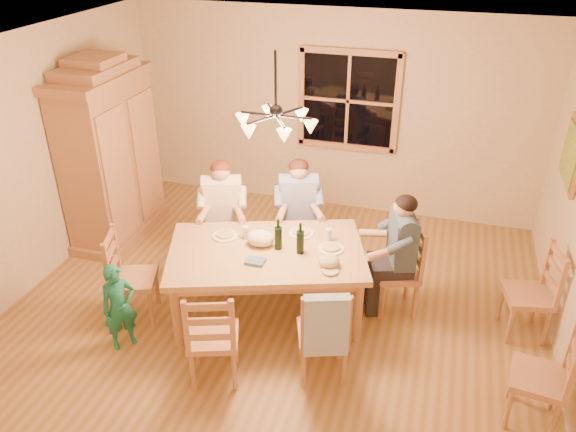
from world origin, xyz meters
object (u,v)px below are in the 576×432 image
(child, at_px, (119,307))
(chair_spare_back, at_px, (524,308))
(dining_table, at_px, (267,258))
(adult_slate_man, at_px, (401,240))
(adult_woman, at_px, (222,202))
(armoire, at_px, (111,158))
(chair_far_left, at_px, (225,243))
(chair_end_right, at_px, (396,284))
(wine_bottle_b, at_px, (300,238))
(chair_near_left, at_px, (214,350))
(chair_far_right, at_px, (298,241))
(chair_spare_front, at_px, (534,392))
(chandelier, at_px, (276,121))
(wine_bottle_a, at_px, (278,234))
(chair_end_left, at_px, (136,291))
(chair_near_right, at_px, (322,346))
(adult_plaid_man, at_px, (298,200))

(child, distance_m, chair_spare_back, 3.92)
(dining_table, relative_size, adult_slate_man, 2.53)
(adult_woman, height_order, chair_spare_back, adult_woman)
(armoire, relative_size, dining_table, 1.04)
(chair_far_left, distance_m, chair_end_right, 2.04)
(wine_bottle_b, distance_m, chair_spare_back, 2.31)
(chair_near_left, bearing_deg, armoire, 117.97)
(dining_table, distance_m, chair_far_right, 1.05)
(dining_table, relative_size, chair_near_left, 2.24)
(chair_far_left, height_order, chair_spare_front, same)
(chandelier, bearing_deg, chair_far_left, 144.31)
(adult_slate_man, relative_size, wine_bottle_a, 2.65)
(chair_end_right, distance_m, wine_bottle_a, 1.37)
(chandelier, height_order, wine_bottle_b, chandelier)
(chair_far_left, distance_m, chair_near_left, 1.83)
(chair_end_right, bearing_deg, chair_far_left, 63.43)
(chair_end_left, relative_size, chair_spare_back, 1.00)
(chair_near_right, bearing_deg, armoire, 131.94)
(chair_end_right, xyz_separation_m, adult_plaid_man, (-1.21, 0.55, 0.54))
(chair_far_left, bearing_deg, child, 56.09)
(chair_far_left, xyz_separation_m, wine_bottle_b, (1.09, -0.65, 0.62))
(adult_plaid_man, relative_size, wine_bottle_b, 2.65)
(adult_woman, distance_m, adult_plaid_man, 0.86)
(adult_plaid_man, bearing_deg, armoire, -19.63)
(chair_near_right, height_order, chair_spare_front, same)
(wine_bottle_b, xyz_separation_m, child, (-1.51, -0.93, -0.47))
(chair_end_left, bearing_deg, chandelier, 92.79)
(chandelier, relative_size, adult_slate_man, 0.88)
(chair_end_right, xyz_separation_m, wine_bottle_a, (-1.16, -0.37, 0.62))
(adult_woman, height_order, chair_spare_front, adult_woman)
(wine_bottle_b, bearing_deg, chair_end_right, 22.48)
(armoire, height_order, wine_bottle_b, armoire)
(chair_end_right, distance_m, child, 2.78)
(chair_near_right, xyz_separation_m, adult_plaid_man, (-0.70, 1.69, 0.54))
(chair_far_right, relative_size, adult_slate_man, 1.13)
(adult_plaid_man, height_order, child, adult_plaid_man)
(chair_far_right, distance_m, chair_near_left, 2.02)
(chair_near_left, xyz_separation_m, chair_end_right, (1.43, 1.46, 0.00))
(adult_plaid_man, height_order, chair_spare_front, adult_plaid_man)
(dining_table, relative_size, chair_far_left, 2.24)
(adult_slate_man, bearing_deg, chair_far_left, 63.43)
(dining_table, bearing_deg, child, -143.20)
(chair_near_left, height_order, child, chair_near_left)
(adult_slate_man, bearing_deg, armoire, 61.94)
(chair_near_left, bearing_deg, adult_plaid_man, 64.80)
(wine_bottle_a, xyz_separation_m, wine_bottle_b, (0.23, -0.01, 0.00))
(chandelier, height_order, child, chandelier)
(child, relative_size, chair_spare_back, 0.91)
(adult_woman, height_order, wine_bottle_a, adult_woman)
(chair_far_left, height_order, chair_far_right, same)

